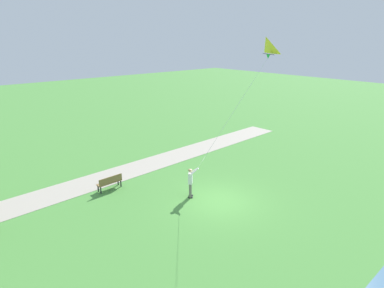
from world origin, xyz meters
name	(u,v)px	position (x,y,z in m)	size (l,w,h in m)	color
ground_plane	(221,201)	(0.00, 0.00, 0.00)	(120.00, 120.00, 0.00)	#4C8E3D
walkway_path	(124,172)	(7.11, 2.00, 0.01)	(2.40, 32.00, 0.02)	#ADA393
person_kite_flyer	(191,180)	(1.48, 0.92, 1.05)	(0.60, 0.59, 1.83)	#232328
flying_kite	(265,48)	(-1.14, -1.56, 8.19)	(3.15, 2.86, 6.95)	yellow
park_bench_near_walkway	(110,182)	(5.37, 3.94, 0.51)	(0.49, 1.51, 0.88)	olive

